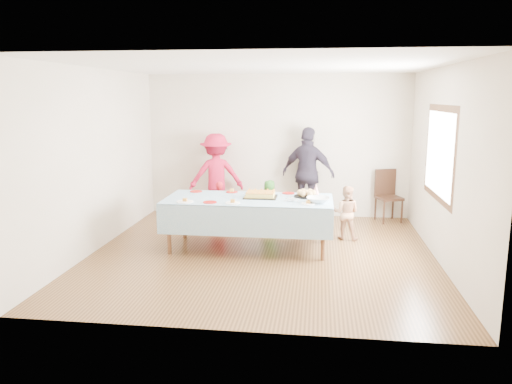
# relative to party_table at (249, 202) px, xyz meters

# --- Properties ---
(ground) EXTENTS (5.00, 5.00, 0.00)m
(ground) POSITION_rel_party_table_xyz_m (0.23, -0.23, -0.72)
(ground) COLOR #412812
(ground) RESTS_ON ground
(room_walls) EXTENTS (5.04, 5.04, 2.72)m
(room_walls) POSITION_rel_party_table_xyz_m (0.29, -0.22, 1.05)
(room_walls) COLOR #BDB19B
(room_walls) RESTS_ON ground
(party_table) EXTENTS (2.50, 1.10, 0.78)m
(party_table) POSITION_rel_party_table_xyz_m (0.00, 0.00, 0.00)
(party_table) COLOR #56361D
(party_table) RESTS_ON ground
(birthday_cake) EXTENTS (0.49, 0.38, 0.09)m
(birthday_cake) POSITION_rel_party_table_xyz_m (0.17, 0.09, 0.10)
(birthday_cake) COLOR black
(birthday_cake) RESTS_ON party_table
(rolls_tray) EXTENTS (0.38, 0.38, 0.11)m
(rolls_tray) POSITION_rel_party_table_xyz_m (0.86, 0.21, 0.10)
(rolls_tray) COLOR black
(rolls_tray) RESTS_ON party_table
(punch_bowl) EXTENTS (0.33, 0.33, 0.08)m
(punch_bowl) POSITION_rel_party_table_xyz_m (1.03, -0.18, 0.10)
(punch_bowl) COLOR silver
(punch_bowl) RESTS_ON party_table
(party_hat) EXTENTS (0.10, 0.10, 0.17)m
(party_hat) POSITION_rel_party_table_xyz_m (1.00, 0.45, 0.14)
(party_hat) COLOR white
(party_hat) RESTS_ON party_table
(fork_pile) EXTENTS (0.24, 0.18, 0.07)m
(fork_pile) POSITION_rel_party_table_xyz_m (0.66, -0.15, 0.09)
(fork_pile) COLOR white
(fork_pile) RESTS_ON party_table
(plate_red_far_a) EXTENTS (0.19, 0.19, 0.01)m
(plate_red_far_a) POSITION_rel_party_table_xyz_m (-0.91, 0.41, 0.06)
(plate_red_far_a) COLOR red
(plate_red_far_a) RESTS_ON party_table
(plate_red_far_b) EXTENTS (0.19, 0.19, 0.01)m
(plate_red_far_b) POSITION_rel_party_table_xyz_m (-0.33, 0.43, 0.06)
(plate_red_far_b) COLOR red
(plate_red_far_b) RESTS_ON party_table
(plate_red_far_c) EXTENTS (0.20, 0.20, 0.01)m
(plate_red_far_c) POSITION_rel_party_table_xyz_m (0.04, 0.40, 0.06)
(plate_red_far_c) COLOR red
(plate_red_far_c) RESTS_ON party_table
(plate_red_far_d) EXTENTS (0.20, 0.20, 0.01)m
(plate_red_far_d) POSITION_rel_party_table_xyz_m (0.57, 0.45, 0.06)
(plate_red_far_d) COLOR red
(plate_red_far_d) RESTS_ON party_table
(plate_red_near) EXTENTS (0.20, 0.20, 0.01)m
(plate_red_near) POSITION_rel_party_table_xyz_m (-0.51, -0.37, 0.06)
(plate_red_near) COLOR red
(plate_red_near) RESTS_ON party_table
(plate_white_left) EXTENTS (0.25, 0.25, 0.01)m
(plate_white_left) POSITION_rel_party_table_xyz_m (-0.88, -0.38, 0.06)
(plate_white_left) COLOR white
(plate_white_left) RESTS_ON party_table
(plate_white_mid) EXTENTS (0.22, 0.22, 0.01)m
(plate_white_mid) POSITION_rel_party_table_xyz_m (-0.18, -0.37, 0.06)
(plate_white_mid) COLOR white
(plate_white_mid) RESTS_ON party_table
(plate_white_right) EXTENTS (0.20, 0.20, 0.01)m
(plate_white_right) POSITION_rel_party_table_xyz_m (0.90, -0.30, 0.06)
(plate_white_right) COLOR white
(plate_white_right) RESTS_ON party_table
(dining_chair) EXTENTS (0.53, 0.53, 0.96)m
(dining_chair) POSITION_rel_party_table_xyz_m (2.31, 2.05, -0.19)
(dining_chair) COLOR black
(dining_chair) RESTS_ON ground
(toddler_left) EXTENTS (0.30, 0.21, 0.80)m
(toddler_left) POSITION_rel_party_table_xyz_m (-0.72, 1.33, -0.33)
(toddler_left) COLOR red
(toddler_left) RESTS_ON ground
(toddler_mid) EXTENTS (0.45, 0.35, 0.80)m
(toddler_mid) POSITION_rel_party_table_xyz_m (0.16, 1.53, -0.32)
(toddler_mid) COLOR #2F7025
(toddler_mid) RESTS_ON ground
(toddler_right) EXTENTS (0.48, 0.41, 0.88)m
(toddler_right) POSITION_rel_party_table_xyz_m (1.49, 0.69, -0.29)
(toddler_right) COLOR #AB7450
(toddler_right) RESTS_ON ground
(adult_left) EXTENTS (1.14, 0.83, 1.60)m
(adult_left) POSITION_rel_party_table_xyz_m (-0.90, 1.97, 0.07)
(adult_left) COLOR #B61637
(adult_left) RESTS_ON ground
(adult_right) EXTENTS (1.10, 0.73, 1.73)m
(adult_right) POSITION_rel_party_table_xyz_m (0.84, 1.97, 0.14)
(adult_right) COLOR #312A3A
(adult_right) RESTS_ON ground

